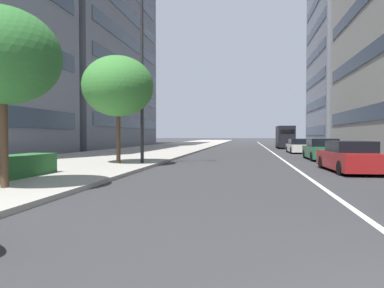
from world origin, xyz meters
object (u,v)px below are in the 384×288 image
at_px(car_approaching_light, 349,157).
at_px(street_lamp_with_banners, 146,66).
at_px(delivery_van_ahead, 285,137).
at_px(street_tree_mid_sidewalk, 3,57).
at_px(car_far_down_avenue, 322,150).
at_px(street_tree_by_lamp_post, 118,86).
at_px(car_lead_in_lane, 299,146).

relative_size(car_approaching_light, street_lamp_with_banners, 0.52).
relative_size(delivery_van_ahead, street_tree_mid_sidewalk, 0.99).
distance_m(car_approaching_light, car_far_down_avenue, 7.82).
xyz_separation_m(street_tree_mid_sidewalk, street_tree_by_lamp_post, (8.77, -0.05, 0.36)).
distance_m(car_approaching_light, street_tree_by_lamp_post, 12.04).
bearing_deg(street_tree_by_lamp_post, street_lamp_with_banners, -66.87).
bearing_deg(car_far_down_avenue, car_approaching_light, 177.52).
distance_m(car_far_down_avenue, car_lead_in_lane, 8.89).
distance_m(car_approaching_light, car_lead_in_lane, 16.70).
distance_m(street_tree_mid_sidewalk, street_tree_by_lamp_post, 8.78).
distance_m(car_lead_in_lane, street_tree_mid_sidewalk, 27.14).
distance_m(car_far_down_avenue, street_tree_mid_sidewalk, 19.73).
distance_m(car_approaching_light, street_tree_mid_sidewalk, 14.16).
relative_size(delivery_van_ahead, street_tree_by_lamp_post, 0.88).
bearing_deg(street_tree_by_lamp_post, delivery_van_ahead, -23.05).
bearing_deg(street_tree_mid_sidewalk, car_lead_in_lane, -25.44).
bearing_deg(delivery_van_ahead, street_lamp_with_banners, 159.61).
relative_size(car_lead_in_lane, street_tree_mid_sidewalk, 0.81).
xyz_separation_m(car_lead_in_lane, street_tree_by_lamp_post, (-15.56, 11.52, 3.66)).
relative_size(car_approaching_light, street_tree_mid_sidewalk, 0.92).
bearing_deg(car_approaching_light, car_far_down_avenue, -5.22).
xyz_separation_m(car_far_down_avenue, street_lamp_with_banners, (-6.07, 10.39, 4.78)).
bearing_deg(delivery_van_ahead, car_lead_in_lane, -179.19).
relative_size(car_approaching_light, street_tree_by_lamp_post, 0.83).
relative_size(street_lamp_with_banners, street_tree_by_lamp_post, 1.59).
bearing_deg(street_lamp_with_banners, street_tree_by_lamp_post, 113.13).
height_order(car_approaching_light, car_far_down_avenue, car_far_down_avenue).
bearing_deg(car_far_down_avenue, delivery_van_ahead, 1.17).
distance_m(street_lamp_with_banners, street_tree_by_lamp_post, 1.92).
bearing_deg(car_approaching_light, street_tree_by_lamp_post, 81.82).
bearing_deg(street_lamp_with_banners, car_approaching_light, -99.82).
height_order(car_approaching_light, street_tree_by_lamp_post, street_tree_by_lamp_post).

